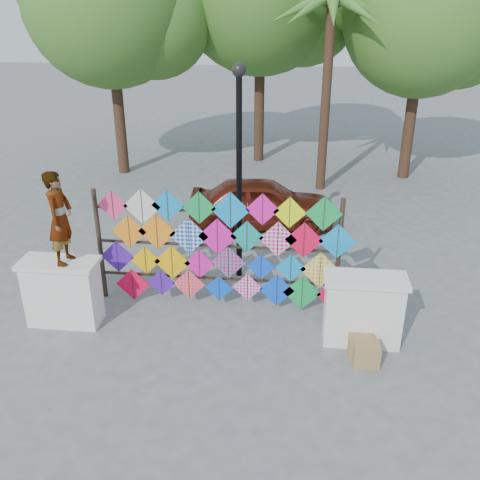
# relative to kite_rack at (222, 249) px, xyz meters

# --- Properties ---
(ground) EXTENTS (80.00, 80.00, 0.00)m
(ground) POSITION_rel_kite_rack_xyz_m (-0.12, -0.73, -1.23)
(ground) COLOR gray
(ground) RESTS_ON ground
(parapet_left) EXTENTS (1.40, 0.65, 1.28)m
(parapet_left) POSITION_rel_kite_rack_xyz_m (-2.82, -0.93, -0.58)
(parapet_left) COLOR white
(parapet_left) RESTS_ON ground
(parapet_right) EXTENTS (1.40, 0.65, 1.28)m
(parapet_right) POSITION_rel_kite_rack_xyz_m (2.58, -0.93, -0.58)
(parapet_right) COLOR white
(parapet_right) RESTS_ON ground
(kite_rack) EXTENTS (4.96, 0.24, 2.37)m
(kite_rack) POSITION_rel_kite_rack_xyz_m (0.00, 0.00, 0.00)
(kite_rack) COLOR #2E2219
(kite_rack) RESTS_ON ground
(tree_west) EXTENTS (5.85, 5.20, 8.01)m
(tree_west) POSITION_rel_kite_rack_xyz_m (-4.52, 8.30, 4.15)
(tree_west) COLOR #452D1D
(tree_west) RESTS_ON ground
(tree_east) EXTENTS (5.40, 4.80, 7.42)m
(tree_east) POSITION_rel_kite_rack_xyz_m (4.98, 8.80, 3.76)
(tree_east) COLOR #452D1D
(tree_east) RESTS_ON ground
(palm_tree) EXTENTS (3.62, 3.62, 5.83)m
(palm_tree) POSITION_rel_kite_rack_xyz_m (2.08, 7.27, 3.72)
(palm_tree) COLOR #452D1D
(palm_tree) RESTS_ON ground
(vendor_woman) EXTENTS (0.41, 0.62, 1.67)m
(vendor_woman) POSITION_rel_kite_rack_xyz_m (-2.65, -0.93, 0.89)
(vendor_woman) COLOR #99999E
(vendor_woman) RESTS_ON parapet_left
(sedan) EXTENTS (3.92, 1.87, 1.29)m
(sedan) POSITION_rel_kite_rack_xyz_m (0.49, 4.08, -0.58)
(sedan) COLOR #5D1C0F
(sedan) RESTS_ON ground
(lamppost) EXTENTS (0.28, 0.28, 4.46)m
(lamppost) POSITION_rel_kite_rack_xyz_m (0.18, 1.27, 1.46)
(lamppost) COLOR black
(lamppost) RESTS_ON ground
(cardboard_box_near) EXTENTS (0.42, 0.38, 0.38)m
(cardboard_box_near) POSITION_rel_kite_rack_xyz_m (2.62, -1.56, -1.04)
(cardboard_box_near) COLOR #987649
(cardboard_box_near) RESTS_ON ground
(cardboard_box_far) EXTENTS (0.42, 0.39, 0.36)m
(cardboard_box_far) POSITION_rel_kite_rack_xyz_m (2.56, -1.34, -1.05)
(cardboard_box_far) COLOR #987649
(cardboard_box_far) RESTS_ON ground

